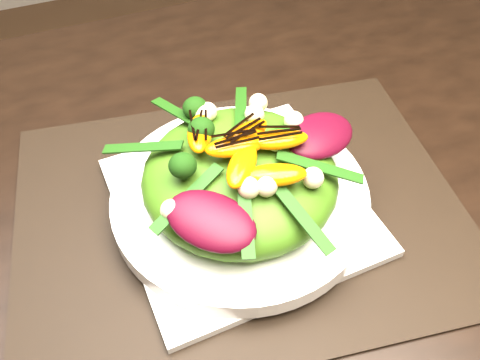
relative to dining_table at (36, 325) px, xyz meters
name	(u,v)px	position (x,y,z in m)	size (l,w,h in m)	color
dining_table	(36,325)	(0.00, 0.00, 0.00)	(1.60, 0.90, 0.75)	black
placemat	(240,209)	(0.21, 0.04, 0.02)	(0.44, 0.34, 0.00)	black
plate_base	(240,205)	(0.21, 0.04, 0.03)	(0.23, 0.23, 0.01)	silver
salad_bowl	(240,196)	(0.21, 0.04, 0.04)	(0.25, 0.25, 0.02)	white
lettuce_mound	(240,177)	(0.21, 0.04, 0.07)	(0.19, 0.19, 0.06)	#3F6913
radicchio_leaf	(320,135)	(0.29, 0.04, 0.09)	(0.08, 0.05, 0.02)	#3C0613
orange_segment	(218,131)	(0.20, 0.07, 0.11)	(0.06, 0.02, 0.01)	#DB6603
broccoli_floret	(170,137)	(0.16, 0.07, 0.11)	(0.03, 0.03, 0.03)	black
macadamia_nut	(268,161)	(0.23, 0.01, 0.11)	(0.02, 0.02, 0.02)	beige
balsamic_drizzle	(218,125)	(0.20, 0.07, 0.12)	(0.04, 0.00, 0.00)	black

